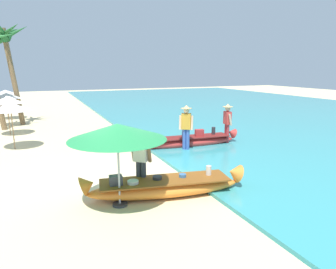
{
  "coord_description": "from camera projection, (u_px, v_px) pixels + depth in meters",
  "views": [
    {
      "loc": [
        -2.12,
        -8.4,
        3.26
      ],
      "look_at": [
        2.17,
        1.63,
        0.9
      ],
      "focal_mm": 32.81,
      "sensor_mm": 36.0,
      "label": 1
    }
  ],
  "objects": [
    {
      "name": "person_vendor_assistant",
      "position": [
        227.0,
        121.0,
        13.21
      ],
      "size": [
        0.44,
        0.57,
        1.78
      ],
      "color": "#B2383D",
      "rests_on": "ground"
    },
    {
      "name": "boat_red_midground",
      "position": [
        189.0,
        141.0,
        12.86
      ],
      "size": [
        4.51,
        1.01,
        0.78
      ],
      "color": "red",
      "rests_on": "ground"
    },
    {
      "name": "boat_orange_foreground",
      "position": [
        165.0,
        187.0,
        7.94
      ],
      "size": [
        4.31,
        1.51,
        0.78
      ],
      "color": "orange",
      "rests_on": "ground"
    },
    {
      "name": "palm_tree_tall_inland",
      "position": [
        5.0,
        42.0,
        16.98
      ],
      "size": [
        2.75,
        2.85,
        5.75
      ],
      "color": "brown",
      "rests_on": "ground"
    },
    {
      "name": "ground_plane",
      "position": [
        122.0,
        181.0,
        9.05
      ],
      "size": [
        80.0,
        80.0,
        0.0
      ],
      "primitive_type": "plane",
      "color": "beige"
    },
    {
      "name": "parasol_row_2",
      "position": [
        6.0,
        96.0,
        17.29
      ],
      "size": [
        1.6,
        1.6,
        1.91
      ],
      "color": "#8E6B47",
      "rests_on": "ground"
    },
    {
      "name": "sea",
      "position": [
        285.0,
        115.0,
        21.56
      ],
      "size": [
        24.0,
        56.0,
        0.1
      ],
      "primitive_type": "cube",
      "color": "teal",
      "rests_on": "ground"
    },
    {
      "name": "person_tourist_customer",
      "position": [
        141.0,
        158.0,
        8.0
      ],
      "size": [
        0.54,
        0.52,
        1.7
      ],
      "color": "#333842",
      "rests_on": "ground"
    },
    {
      "name": "parasol_row_1",
      "position": [
        7.0,
        100.0,
        14.89
      ],
      "size": [
        1.6,
        1.6,
        1.91
      ],
      "color": "#8E6B47",
      "rests_on": "ground"
    },
    {
      "name": "patio_umbrella_large",
      "position": [
        117.0,
        132.0,
        7.07
      ],
      "size": [
        2.29,
        2.29,
        2.02
      ],
      "color": "#B7B7BC",
      "rests_on": "ground"
    },
    {
      "name": "parasol_row_3",
      "position": [
        5.0,
        92.0,
        19.65
      ],
      "size": [
        1.6,
        1.6,
        1.91
      ],
      "color": "#8E6B47",
      "rests_on": "ground"
    },
    {
      "name": "parasol_row_0",
      "position": [
        10.0,
        107.0,
        12.29
      ],
      "size": [
        1.6,
        1.6,
        1.91
      ],
      "color": "#8E6B47",
      "rests_on": "ground"
    },
    {
      "name": "person_vendor_hatted",
      "position": [
        186.0,
        125.0,
        12.02
      ],
      "size": [
        0.57,
        0.47,
        1.87
      ],
      "color": "#3D5BA8",
      "rests_on": "ground"
    }
  ]
}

